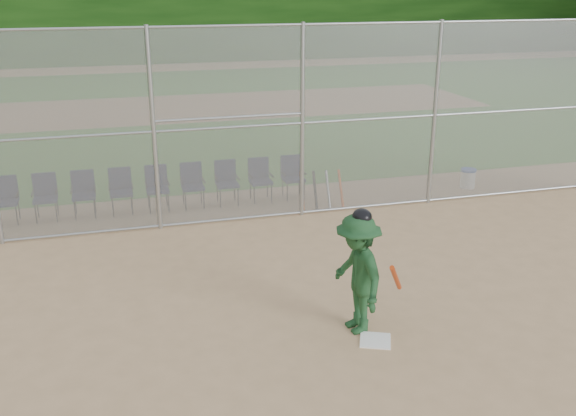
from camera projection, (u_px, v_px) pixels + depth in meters
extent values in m
plane|color=tan|center=(336.00, 339.00, 9.02)|extent=(100.00, 100.00, 0.00)
plane|color=#2D681F|center=(183.00, 108.00, 25.35)|extent=(100.00, 100.00, 0.00)
plane|color=tan|center=(183.00, 108.00, 25.35)|extent=(24.00, 24.00, 0.00)
cube|color=gray|center=(255.00, 126.00, 12.89)|extent=(16.00, 0.02, 4.00)
cylinder|color=#9EA3A8|center=(253.00, 25.00, 12.23)|extent=(16.00, 0.05, 0.05)
cube|color=white|center=(375.00, 340.00, 8.96)|extent=(0.56, 0.56, 0.02)
imported|color=#1C4623|center=(357.00, 274.00, 8.98)|extent=(0.76, 1.19, 1.76)
ellipsoid|color=black|center=(360.00, 217.00, 8.70)|extent=(0.27, 0.30, 0.23)
cylinder|color=red|center=(396.00, 278.00, 8.70)|extent=(0.45, 0.58, 0.62)
cylinder|color=white|center=(468.00, 179.00, 15.54)|extent=(0.35, 0.35, 0.41)
cylinder|color=#284BAF|center=(469.00, 170.00, 15.47)|extent=(0.37, 0.37, 0.05)
cylinder|color=#D84C14|center=(302.00, 191.00, 14.02)|extent=(0.06, 0.33, 0.82)
cylinder|color=black|center=(315.00, 190.00, 14.09)|extent=(0.06, 0.36, 0.82)
cylinder|color=#B2B2B7|center=(328.00, 189.00, 14.17)|extent=(0.06, 0.39, 0.81)
cylinder|color=#D84C14|center=(341.00, 188.00, 14.25)|extent=(0.06, 0.41, 0.80)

